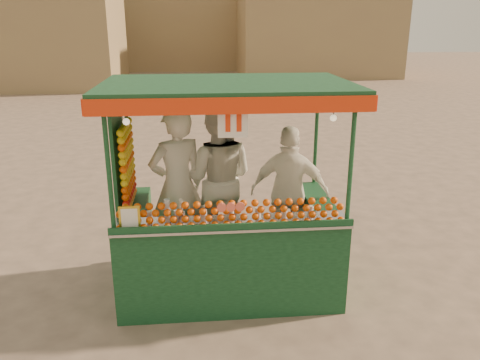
{
  "coord_description": "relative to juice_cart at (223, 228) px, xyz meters",
  "views": [
    {
      "loc": [
        -0.27,
        -5.39,
        3.13
      ],
      "look_at": [
        0.23,
        -0.06,
        1.35
      ],
      "focal_mm": 35.91,
      "sensor_mm": 36.0,
      "label": 1
    }
  ],
  "objects": [
    {
      "name": "building_right",
      "position": [
        6.99,
        24.23,
        1.68
      ],
      "size": [
        9.0,
        6.0,
        5.0
      ],
      "primitive_type": "cube",
      "color": "#8C784F",
      "rests_on": "ground"
    },
    {
      "name": "vendor_left",
      "position": [
        -0.53,
        0.35,
        0.43
      ],
      "size": [
        0.82,
        0.69,
        1.9
      ],
      "rotation": [
        0.0,
        0.0,
        3.55
      ],
      "color": "silver",
      "rests_on": "ground"
    },
    {
      "name": "building_left",
      "position": [
        -9.01,
        20.23,
        2.18
      ],
      "size": [
        10.0,
        6.0,
        6.0
      ],
      "primitive_type": "cube",
      "color": "#8C784F",
      "rests_on": "ground"
    },
    {
      "name": "building_center",
      "position": [
        -2.01,
        30.23,
        2.68
      ],
      "size": [
        14.0,
        7.0,
        7.0
      ],
      "primitive_type": "cube",
      "color": "#8C784F",
      "rests_on": "ground"
    },
    {
      "name": "juice_cart",
      "position": [
        0.0,
        0.0,
        0.0
      ],
      "size": [
        2.75,
        1.78,
        2.5
      ],
      "color": "#0E351A",
      "rests_on": "ground"
    },
    {
      "name": "ground",
      "position": [
        -0.01,
        0.23,
        -0.82
      ],
      "size": [
        90.0,
        90.0,
        0.0
      ],
      "primitive_type": "plane",
      "color": "brown",
      "rests_on": "ground"
    },
    {
      "name": "vendor_middle",
      "position": [
        -0.03,
        0.53,
        0.44
      ],
      "size": [
        1.08,
        0.92,
        1.94
      ],
      "rotation": [
        0.0,
        0.0,
        2.93
      ],
      "color": "beige",
      "rests_on": "ground"
    },
    {
      "name": "vendor_right",
      "position": [
        0.85,
        0.35,
        0.3
      ],
      "size": [
        1.04,
        0.64,
        1.66
      ],
      "rotation": [
        0.0,
        0.0,
        2.88
      ],
      "color": "white",
      "rests_on": "ground"
    }
  ]
}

